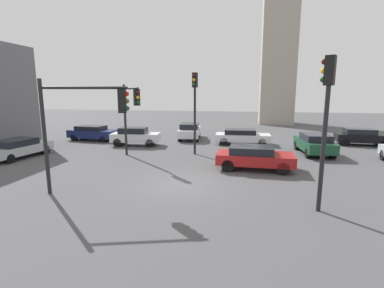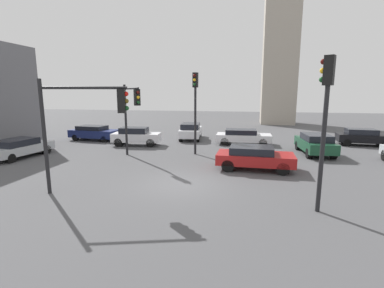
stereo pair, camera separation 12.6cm
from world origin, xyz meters
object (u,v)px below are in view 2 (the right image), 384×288
at_px(traffic_light_0, 195,99).
at_px(traffic_light_2, 84,114).
at_px(traffic_light_1, 131,107).
at_px(car_3, 191,131).
at_px(car_7, 363,137).
at_px(car_5, 315,143).
at_px(car_4, 94,132).
at_px(car_8, 136,136).
at_px(car_6, 19,147).
at_px(car_2, 243,136).
at_px(car_1, 254,157).
at_px(traffic_light_3, 325,106).

height_order(traffic_light_0, traffic_light_2, traffic_light_0).
height_order(traffic_light_1, car_3, traffic_light_1).
distance_m(traffic_light_0, car_7, 14.78).
relative_size(traffic_light_0, traffic_light_1, 1.17).
distance_m(car_5, car_7, 6.48).
relative_size(traffic_light_2, car_4, 1.07).
bearing_deg(car_3, traffic_light_1, 159.19).
xyz_separation_m(traffic_light_2, car_8, (-2.28, 11.01, -2.65)).
height_order(traffic_light_0, car_6, traffic_light_0).
relative_size(car_2, car_5, 1.05).
relative_size(car_5, car_6, 0.98).
height_order(car_2, car_8, car_8).
bearing_deg(car_7, car_5, -131.88).
bearing_deg(car_2, car_5, -31.83).
xyz_separation_m(traffic_light_1, car_1, (7.94, -1.34, -2.70)).
bearing_deg(car_4, car_3, 19.78).
bearing_deg(traffic_light_2, car_2, 48.22).
distance_m(car_2, car_4, 13.59).
xyz_separation_m(traffic_light_3, car_8, (-11.72, 11.23, -3.07)).
bearing_deg(traffic_light_3, car_2, -51.11).
height_order(traffic_light_1, car_8, traffic_light_1).
distance_m(traffic_light_0, car_3, 7.37).
relative_size(car_1, car_6, 0.97).
bearing_deg(traffic_light_2, traffic_light_1, 80.19).
xyz_separation_m(car_1, car_8, (-9.52, 5.75, 0.07)).
bearing_deg(car_7, traffic_light_3, -110.12).
height_order(traffic_light_2, traffic_light_3, traffic_light_3).
distance_m(traffic_light_0, car_1, 6.17).
relative_size(traffic_light_1, car_3, 1.10).
height_order(traffic_light_1, car_5, traffic_light_1).
xyz_separation_m(traffic_light_0, car_3, (-1.64, 6.46, -3.14)).
bearing_deg(car_8, car_2, 8.26).
xyz_separation_m(car_3, car_7, (14.72, -0.37, -0.07)).
height_order(traffic_light_3, car_4, traffic_light_3).
distance_m(traffic_light_0, car_5, 9.11).
distance_m(traffic_light_1, car_4, 9.32).
bearing_deg(traffic_light_0, car_1, 59.61).
distance_m(traffic_light_0, traffic_light_1, 4.41).
relative_size(traffic_light_2, car_5, 1.12).
xyz_separation_m(car_6, car_8, (6.09, 5.72, 0.11)).
xyz_separation_m(traffic_light_2, car_6, (-8.37, 5.29, -2.76)).
bearing_deg(traffic_light_0, car_7, 124.27).
xyz_separation_m(traffic_light_2, car_5, (11.58, 10.24, -2.66)).
relative_size(traffic_light_3, car_6, 1.25).
height_order(car_2, car_6, car_6).
height_order(car_3, car_6, car_3).
bearing_deg(traffic_light_2, car_8, 85.84).
distance_m(car_2, car_5, 5.96).
relative_size(car_4, car_8, 1.13).
bearing_deg(car_7, traffic_light_0, -150.59).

